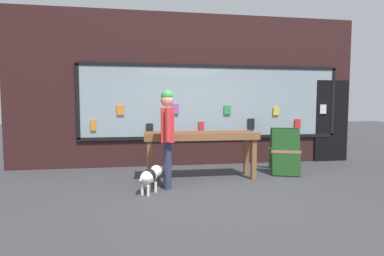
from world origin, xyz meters
The scene contains 6 objects.
ground_plane centered at (0.00, 0.00, 0.00)m, with size 40.00×40.00×0.00m, color #38383A.
shopfront_facade centered at (0.08, 2.39, 1.79)m, with size 8.42×0.29×3.64m.
display_table_main centered at (0.00, 0.92, 0.74)m, with size 2.23×0.61×0.93m.
person_browsing centered at (-0.71, 0.36, 1.01)m, with size 0.24×0.67×1.72m.
small_dog centered at (-1.01, 0.09, 0.29)m, with size 0.43×0.54×0.43m.
sandwich_board_sign centered at (1.87, 1.17, 0.49)m, with size 0.78×0.94×0.95m.
Camera 1 is at (-1.09, -4.84, 1.45)m, focal length 28.00 mm.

